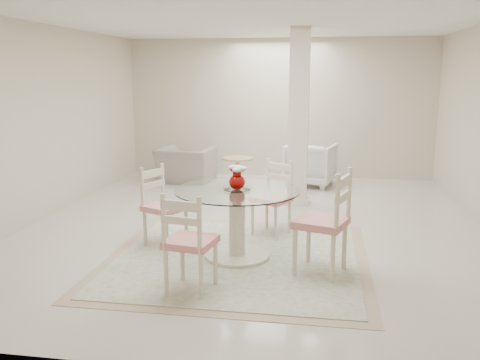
# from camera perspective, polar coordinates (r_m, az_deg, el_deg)

# --- Properties ---
(ground) EXTENTS (7.00, 7.00, 0.00)m
(ground) POSITION_cam_1_polar(r_m,az_deg,el_deg) (6.92, 1.68, -5.10)
(ground) COLOR beige
(ground) RESTS_ON ground
(room_shell) EXTENTS (6.02, 7.02, 2.71)m
(room_shell) POSITION_cam_1_polar(r_m,az_deg,el_deg) (6.62, 1.78, 10.46)
(room_shell) COLOR beige
(room_shell) RESTS_ON ground
(column) EXTENTS (0.30, 0.30, 2.70)m
(column) POSITION_cam_1_polar(r_m,az_deg,el_deg) (7.90, 6.62, 6.93)
(column) COLOR beige
(column) RESTS_ON ground
(area_rug) EXTENTS (2.86, 2.86, 0.02)m
(area_rug) POSITION_cam_1_polar(r_m,az_deg,el_deg) (5.71, -0.32, -8.71)
(area_rug) COLOR tan
(area_rug) RESTS_ON ground
(dining_table) EXTENTS (1.36, 1.36, 0.79)m
(dining_table) POSITION_cam_1_polar(r_m,az_deg,el_deg) (5.59, -0.33, -4.93)
(dining_table) COLOR #F1E0C6
(dining_table) RESTS_ON ground
(red_vase) EXTENTS (0.20, 0.19, 0.27)m
(red_vase) POSITION_cam_1_polar(r_m,az_deg,el_deg) (5.46, -0.30, 0.32)
(red_vase) COLOR #A10704
(red_vase) RESTS_ON dining_table
(dining_chair_east) EXTENTS (0.61, 0.61, 1.20)m
(dining_chair_east) POSITION_cam_1_polar(r_m,az_deg,el_deg) (5.16, 9.92, -3.85)
(dining_chair_east) COLOR beige
(dining_chair_east) RESTS_ON ground
(dining_chair_north) EXTENTS (0.56, 0.56, 1.04)m
(dining_chair_north) POSITION_cam_1_polar(r_m,az_deg,el_deg) (6.44, 3.86, -1.34)
(dining_chair_north) COLOR #F3E6C7
(dining_chair_north) RESTS_ON ground
(dining_chair_west) EXTENTS (0.56, 0.56, 1.05)m
(dining_chair_west) POSITION_cam_1_polar(r_m,az_deg,el_deg) (6.07, -8.89, -2.24)
(dining_chair_west) COLOR beige
(dining_chair_west) RESTS_ON ground
(dining_chair_south) EXTENTS (0.49, 0.49, 1.07)m
(dining_chair_south) POSITION_cam_1_polar(r_m,az_deg,el_deg) (4.69, -5.91, -6.22)
(dining_chair_south) COLOR beige
(dining_chair_south) RESTS_ON ground
(recliner_taupe) EXTENTS (1.09, 0.98, 0.65)m
(recliner_taupe) POSITION_cam_1_polar(r_m,az_deg,el_deg) (9.69, -6.09, 1.72)
(recliner_taupe) COLOR gray
(recliner_taupe) RESTS_ON ground
(armchair_white) EXTENTS (1.01, 1.02, 0.78)m
(armchair_white) POSITION_cam_1_polar(r_m,az_deg,el_deg) (9.43, 7.92, 1.78)
(armchair_white) COLOR white
(armchair_white) RESTS_ON ground
(side_table) EXTENTS (0.55, 0.55, 0.57)m
(side_table) POSITION_cam_1_polar(r_m,az_deg,el_deg) (8.99, -0.26, 0.60)
(side_table) COLOR tan
(side_table) RESTS_ON ground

